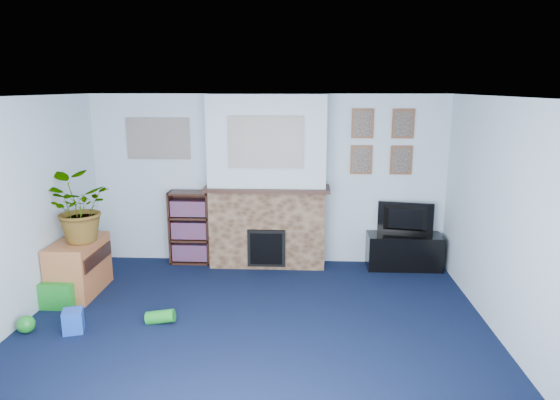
# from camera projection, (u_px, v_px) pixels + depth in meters

# --- Properties ---
(floor) EXTENTS (5.00, 4.50, 0.01)m
(floor) POSITION_uv_depth(u_px,v_px,m) (253.00, 334.00, 5.16)
(floor) COLOR black
(floor) RESTS_ON ground
(ceiling) EXTENTS (5.00, 4.50, 0.01)m
(ceiling) POSITION_uv_depth(u_px,v_px,m) (250.00, 97.00, 4.62)
(ceiling) COLOR white
(ceiling) RESTS_ON wall_back
(wall_back) EXTENTS (5.00, 0.04, 2.40)m
(wall_back) POSITION_uv_depth(u_px,v_px,m) (268.00, 180.00, 7.08)
(wall_back) COLOR silver
(wall_back) RESTS_ON ground
(wall_front) EXTENTS (5.00, 0.04, 2.40)m
(wall_front) POSITION_uv_depth(u_px,v_px,m) (207.00, 331.00, 2.70)
(wall_front) COLOR silver
(wall_front) RESTS_ON ground
(wall_left) EXTENTS (0.04, 4.50, 2.40)m
(wall_left) POSITION_uv_depth(u_px,v_px,m) (4.00, 218.00, 5.01)
(wall_left) COLOR silver
(wall_left) RESTS_ON ground
(wall_right) EXTENTS (0.04, 4.50, 2.40)m
(wall_right) POSITION_uv_depth(u_px,v_px,m) (511.00, 225.00, 4.77)
(wall_right) COLOR silver
(wall_right) RESTS_ON ground
(chimney_breast) EXTENTS (1.72, 0.50, 2.40)m
(chimney_breast) POSITION_uv_depth(u_px,v_px,m) (267.00, 184.00, 6.89)
(chimney_breast) COLOR brown
(chimney_breast) RESTS_ON ground
(collage_main) EXTENTS (1.00, 0.03, 0.68)m
(collage_main) POSITION_uv_depth(u_px,v_px,m) (266.00, 142.00, 6.55)
(collage_main) COLOR gray
(collage_main) RESTS_ON chimney_breast
(collage_left) EXTENTS (0.90, 0.03, 0.58)m
(collage_left) POSITION_uv_depth(u_px,v_px,m) (158.00, 139.00, 7.01)
(collage_left) COLOR gray
(collage_left) RESTS_ON wall_back
(portrait_tl) EXTENTS (0.30, 0.03, 0.40)m
(portrait_tl) POSITION_uv_depth(u_px,v_px,m) (363.00, 124.00, 6.82)
(portrait_tl) COLOR brown
(portrait_tl) RESTS_ON wall_back
(portrait_tr) EXTENTS (0.30, 0.03, 0.40)m
(portrait_tr) POSITION_uv_depth(u_px,v_px,m) (403.00, 124.00, 6.79)
(portrait_tr) COLOR brown
(portrait_tr) RESTS_ON wall_back
(portrait_bl) EXTENTS (0.30, 0.03, 0.40)m
(portrait_bl) POSITION_uv_depth(u_px,v_px,m) (361.00, 160.00, 6.93)
(portrait_bl) COLOR brown
(portrait_bl) RESTS_ON wall_back
(portrait_br) EXTENTS (0.30, 0.03, 0.40)m
(portrait_br) POSITION_uv_depth(u_px,v_px,m) (401.00, 160.00, 6.90)
(portrait_br) COLOR brown
(portrait_br) RESTS_ON wall_back
(tv_stand) EXTENTS (1.02, 0.43, 0.48)m
(tv_stand) POSITION_uv_depth(u_px,v_px,m) (404.00, 252.00, 6.99)
(tv_stand) COLOR black
(tv_stand) RESTS_ON ground
(television) EXTENTS (0.77, 0.24, 0.44)m
(television) POSITION_uv_depth(u_px,v_px,m) (405.00, 219.00, 6.90)
(television) COLOR black
(television) RESTS_ON tv_stand
(bookshelf) EXTENTS (0.58, 0.28, 1.05)m
(bookshelf) POSITION_uv_depth(u_px,v_px,m) (190.00, 229.00, 7.15)
(bookshelf) COLOR black
(bookshelf) RESTS_ON ground
(sideboard) EXTENTS (0.48, 0.86, 0.67)m
(sideboard) POSITION_uv_depth(u_px,v_px,m) (79.00, 266.00, 6.12)
(sideboard) COLOR #B06438
(sideboard) RESTS_ON ground
(potted_plant) EXTENTS (0.81, 0.72, 0.82)m
(potted_plant) POSITION_uv_depth(u_px,v_px,m) (76.00, 209.00, 5.90)
(potted_plant) COLOR #26661E
(potted_plant) RESTS_ON sideboard
(mantel_clock) EXTENTS (0.09, 0.05, 0.13)m
(mantel_clock) POSITION_uv_depth(u_px,v_px,m) (264.00, 182.00, 6.84)
(mantel_clock) COLOR gold
(mantel_clock) RESTS_ON chimney_breast
(mantel_candle) EXTENTS (0.05, 0.05, 0.15)m
(mantel_candle) POSITION_uv_depth(u_px,v_px,m) (283.00, 181.00, 6.82)
(mantel_candle) COLOR #B2BFC6
(mantel_candle) RESTS_ON chimney_breast
(mantel_teddy) EXTENTS (0.12, 0.12, 0.12)m
(mantel_teddy) POSITION_uv_depth(u_px,v_px,m) (231.00, 182.00, 6.86)
(mantel_teddy) COLOR gray
(mantel_teddy) RESTS_ON chimney_breast
(mantel_can) EXTENTS (0.06, 0.06, 0.12)m
(mantel_can) POSITION_uv_depth(u_px,v_px,m) (319.00, 183.00, 6.80)
(mantel_can) COLOR blue
(mantel_can) RESTS_ON chimney_breast
(green_crate) EXTENTS (0.39, 0.31, 0.31)m
(green_crate) POSITION_uv_depth(u_px,v_px,m) (61.00, 294.00, 5.79)
(green_crate) COLOR #198C26
(green_crate) RESTS_ON ground
(toy_ball) EXTENTS (0.18, 0.18, 0.18)m
(toy_ball) POSITION_uv_depth(u_px,v_px,m) (26.00, 325.00, 5.16)
(toy_ball) COLOR #198C26
(toy_ball) RESTS_ON ground
(toy_block) EXTENTS (0.25, 0.25, 0.24)m
(toy_block) POSITION_uv_depth(u_px,v_px,m) (73.00, 322.00, 5.17)
(toy_block) COLOR blue
(toy_block) RESTS_ON ground
(toy_tube) EXTENTS (0.32, 0.14, 0.18)m
(toy_tube) POSITION_uv_depth(u_px,v_px,m) (160.00, 317.00, 5.38)
(toy_tube) COLOR #198C26
(toy_tube) RESTS_ON ground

